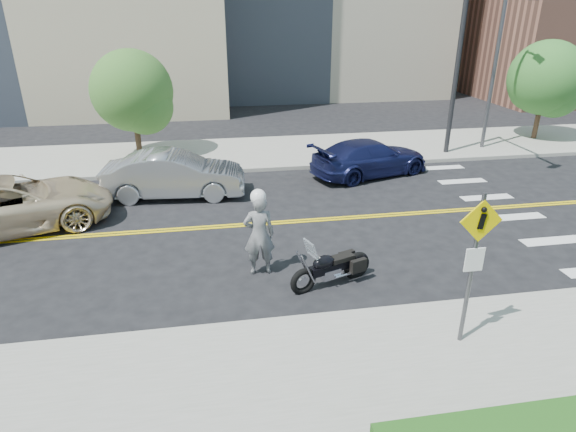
% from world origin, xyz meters
% --- Properties ---
extents(ground_plane, '(120.00, 120.00, 0.00)m').
position_xyz_m(ground_plane, '(0.00, 0.00, 0.00)').
color(ground_plane, black).
rests_on(ground_plane, ground).
extents(sidewalk_near, '(60.00, 5.00, 0.15)m').
position_xyz_m(sidewalk_near, '(0.00, -7.50, 0.07)').
color(sidewalk_near, '#9E9B91').
rests_on(sidewalk_near, ground_plane).
extents(sidewalk_far, '(60.00, 5.00, 0.15)m').
position_xyz_m(sidewalk_far, '(0.00, 7.50, 0.07)').
color(sidewalk_far, '#9E9B91').
rests_on(sidewalk_far, ground_plane).
extents(lamp_post, '(0.16, 0.16, 8.00)m').
position_xyz_m(lamp_post, '(12.00, 6.50, 4.15)').
color(lamp_post, '#4C4C51').
rests_on(lamp_post, sidewalk_far).
extents(traffic_light, '(0.28, 4.50, 7.00)m').
position_xyz_m(traffic_light, '(10.00, 5.08, 4.67)').
color(traffic_light, black).
rests_on(traffic_light, sidewalk_far).
extents(pedestrian_sign, '(0.78, 0.08, 3.00)m').
position_xyz_m(pedestrian_sign, '(4.20, -6.31, 1.96)').
color(pedestrian_sign, '#4C4C51').
rests_on(pedestrian_sign, sidewalk_near).
extents(motorcyclist, '(0.76, 0.50, 2.18)m').
position_xyz_m(motorcyclist, '(0.75, -2.88, 1.09)').
color(motorcyclist, '#BBBABF').
rests_on(motorcyclist, ground).
extents(motorcycle, '(2.18, 1.30, 1.27)m').
position_xyz_m(motorcycle, '(2.34, -3.68, 0.64)').
color(motorcycle, black).
rests_on(motorcycle, ground).
extents(suv, '(6.14, 4.28, 1.56)m').
position_xyz_m(suv, '(-6.07, 0.86, 0.78)').
color(suv, beige).
rests_on(suv, ground).
extents(parked_car_silver, '(4.84, 2.02, 1.56)m').
position_xyz_m(parked_car_silver, '(-1.52, 2.80, 0.78)').
color(parked_car_silver, '#95979C').
rests_on(parked_car_silver, ground).
extents(parked_car_blue, '(5.12, 3.30, 1.38)m').
position_xyz_m(parked_car_blue, '(5.79, 3.94, 0.69)').
color(parked_car_blue, '#1A1E4E').
rests_on(parked_car_blue, ground).
extents(tree_far_a, '(3.31, 3.31, 4.53)m').
position_xyz_m(tree_far_a, '(-3.26, 7.69, 2.87)').
color(tree_far_a, '#382619').
rests_on(tree_far_a, ground).
extents(tree_far_b, '(3.40, 3.40, 4.70)m').
position_xyz_m(tree_far_b, '(15.37, 7.59, 2.99)').
color(tree_far_b, '#382619').
rests_on(tree_far_b, ground).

